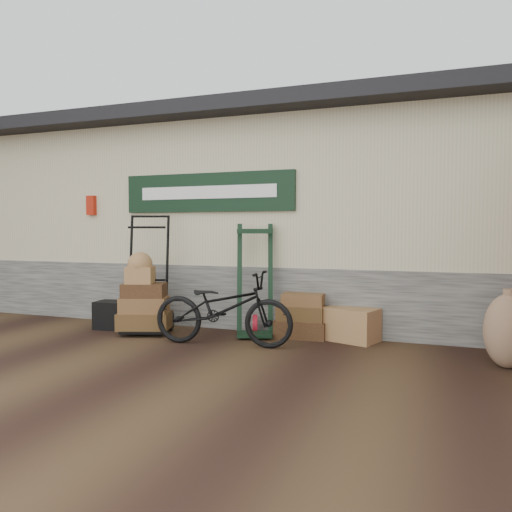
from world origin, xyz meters
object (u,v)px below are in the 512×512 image
Objects in this scene: porter_trolley at (147,272)px; black_trunk at (111,315)px; green_barrow at (255,280)px; bicycle at (223,304)px; suitcase_stack at (301,315)px; wicker_hamper at (351,324)px.

porter_trolley is 0.88m from black_trunk.
porter_trolley reaches higher than green_barrow.
green_barrow reaches higher than bicycle.
green_barrow is 3.76× the size of black_trunk.
porter_trolley is 4.18× the size of black_trunk.
suitcase_stack is 0.66m from wicker_hamper.
wicker_hamper is (1.26, 0.14, -0.54)m from green_barrow.
wicker_hamper is at bearing 6.68° from black_trunk.
wicker_hamper is at bearing -10.81° from porter_trolley.
suitcase_stack reaches higher than wicker_hamper.
green_barrow reaches higher than wicker_hamper.
porter_trolley is 2.49× the size of suitcase_stack.
bicycle is (-0.78, -0.79, 0.21)m from suitcase_stack.
green_barrow is at bearing 7.00° from black_trunk.
suitcase_stack is (2.10, 0.39, -0.53)m from porter_trolley.
wicker_hamper is 1.63× the size of black_trunk.
bicycle is (1.33, -0.40, -0.32)m from porter_trolley.
green_barrow reaches higher than suitcase_stack.
wicker_hamper is (2.76, 0.39, -0.62)m from porter_trolley.
black_trunk is at bearing -171.78° from suitcase_stack.
green_barrow is 0.72m from bicycle.
wicker_hamper is 1.67m from bicycle.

